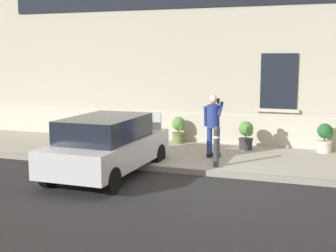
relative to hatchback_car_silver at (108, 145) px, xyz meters
name	(u,v)px	position (x,y,z in m)	size (l,w,h in m)	color
ground_plane	(208,186)	(2.59, -0.11, -0.79)	(80.00, 80.00, 0.00)	#232326
sidewalk	(233,158)	(2.59, 2.69, -0.71)	(24.00, 3.60, 0.15)	#99968E
curb_edge	(217,174)	(2.59, 0.83, -0.71)	(24.00, 0.12, 0.15)	gray
building_facade	(251,32)	(2.60, 5.18, 2.94)	(24.00, 1.52, 7.50)	#B2AD9E
hatchback_car_silver	(108,145)	(0.00, 0.00, 0.00)	(1.81, 4.08, 1.50)	#B7B7BF
bollard_near_person	(216,145)	(2.45, 1.24, -0.08)	(0.15, 0.15, 1.04)	#333338
person_on_phone	(213,122)	(2.11, 2.27, 0.36)	(0.51, 0.47, 1.75)	navy
planter_terracotta	(113,127)	(-1.76, 3.84, -0.18)	(0.44, 0.44, 0.86)	#B25B38
planter_olive	(179,129)	(0.51, 4.09, -0.18)	(0.44, 0.44, 0.86)	#606B38
planter_charcoal	(246,135)	(2.77, 3.76, -0.18)	(0.44, 0.44, 0.86)	#2D2D30
planter_cream	(325,137)	(5.04, 4.07, -0.18)	(0.44, 0.44, 0.86)	beige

